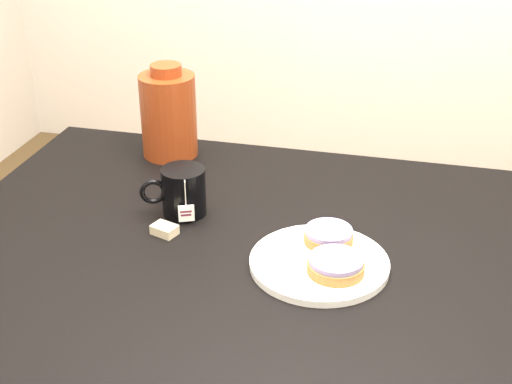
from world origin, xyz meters
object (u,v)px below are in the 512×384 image
at_px(table, 313,297).
at_px(bagel_back, 329,236).
at_px(mug, 183,191).
at_px(bagel_front, 336,265).
at_px(teabag_pouch, 165,230).
at_px(bagel_package, 168,114).
at_px(plate, 319,262).

relative_size(table, bagel_back, 11.55).
bearing_deg(table, mug, 160.23).
relative_size(bagel_front, teabag_pouch, 2.66).
xyz_separation_m(mug, bagel_package, (-0.12, 0.26, 0.05)).
distance_m(table, teabag_pouch, 0.30).
distance_m(bagel_front, mug, 0.35).
relative_size(table, bagel_front, 11.72).
height_order(plate, teabag_pouch, same).
distance_m(mug, teabag_pouch, 0.09).
bearing_deg(plate, bagel_front, -42.21).
bearing_deg(bagel_package, table, -41.97).
relative_size(bagel_back, teabag_pouch, 2.69).
xyz_separation_m(table, teabag_pouch, (-0.28, 0.02, 0.09)).
xyz_separation_m(bagel_back, mug, (-0.29, 0.06, 0.02)).
distance_m(mug, bagel_package, 0.29).
relative_size(bagel_back, bagel_package, 0.57).
height_order(plate, bagel_back, bagel_back).
height_order(bagel_front, mug, mug).
height_order(teabag_pouch, bagel_package, bagel_package).
bearing_deg(mug, table, -43.28).
height_order(table, bagel_front, bagel_front).
distance_m(table, bagel_front, 0.13).
distance_m(bagel_front, teabag_pouch, 0.33).
height_order(table, bagel_package, bagel_package).
height_order(bagel_back, teabag_pouch, bagel_back).
distance_m(teabag_pouch, bagel_package, 0.37).
distance_m(plate, bagel_back, 0.06).
xyz_separation_m(bagel_back, bagel_front, (0.03, -0.09, -0.00)).
bearing_deg(bagel_back, mug, 168.25).
relative_size(bagel_back, bagel_front, 1.01).
distance_m(plate, bagel_package, 0.56).
relative_size(bagel_front, mug, 0.89).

